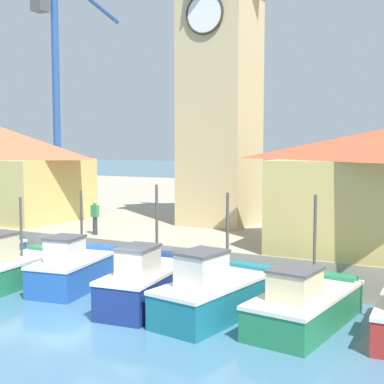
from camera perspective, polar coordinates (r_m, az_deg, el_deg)
The scene contains 11 objects.
ground_plane at distance 17.36m, azimuth -10.89°, elevation -13.92°, with size 300.00×300.00×0.00m, color teal.
quay_wharf at distance 40.78m, azimuth 13.01°, elevation -2.02°, with size 120.00×40.00×1.37m, color #A89E89.
fishing_boat_left_outer at distance 22.69m, azimuth -18.81°, elevation -7.65°, with size 2.10×4.82×3.50m.
fishing_boat_left_inner at distance 21.68m, azimuth -12.40°, elevation -8.01°, with size 2.57×4.53×3.80m.
fishing_boat_mid_left at distance 19.08m, azimuth -4.63°, elevation -9.60°, with size 2.27×5.09×4.20m.
fishing_boat_center at distance 17.78m, azimuth 2.52°, elevation -10.72°, with size 2.71×5.19×4.04m.
fishing_boat_mid_right at distance 17.24m, azimuth 11.96°, elevation -11.68°, with size 2.66×5.16×4.05m.
clock_tower at distance 28.85m, azimuth 3.04°, elevation 13.06°, with size 4.05×4.05×17.33m.
warehouse_left at distance 33.21m, azimuth -19.80°, elevation 2.14°, with size 10.05×6.25×5.32m.
port_crane_near at distance 42.89m, azimuth -14.08°, elevation 8.12°, with size 2.30×8.46×17.56m.
dock_worker_near_tower at distance 25.66m, azimuth -10.31°, elevation -2.64°, with size 0.34×0.22×1.62m.
Camera 1 is at (10.36, -12.75, 5.62)m, focal length 50.00 mm.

